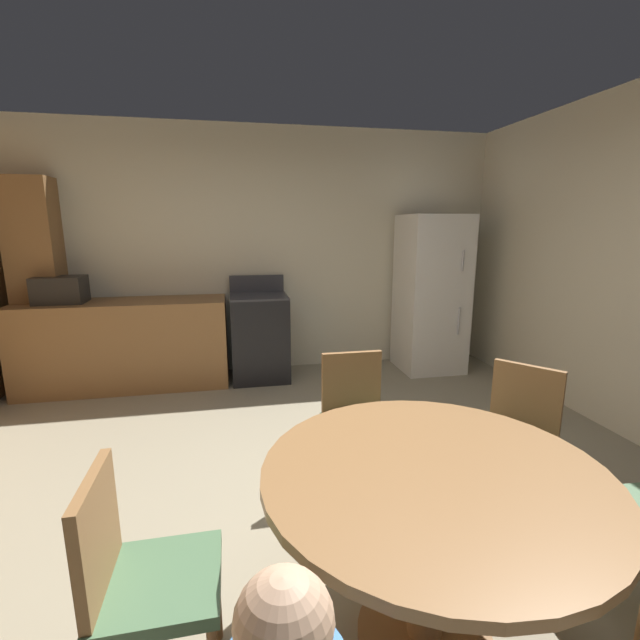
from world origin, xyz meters
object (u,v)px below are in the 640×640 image
Objects in this scene: refrigerator at (431,294)px; chair_northeast at (517,433)px; oven_range at (260,336)px; chair_west at (139,573)px; dining_table at (432,505)px; microwave at (60,290)px; chair_north at (356,415)px.

chair_northeast is at bearing -104.62° from refrigerator.
oven_range is 1.26× the size of chair_northeast.
refrigerator reaches higher than chair_west.
chair_west is (-1.88, -0.66, 0.00)m from chair_northeast.
chair_west is at bearing -179.55° from dining_table.
oven_range is 1.99m from microwave.
oven_range is 0.62× the size of refrigerator.
microwave is 0.51× the size of chair_north.
chair_northeast and chair_west have the same top height.
dining_table is at bearing -82.24° from oven_range.
dining_table is (-1.50, -3.21, -0.27)m from refrigerator.
dining_table is 1.48× the size of chair_west.
dining_table is at bearing -54.17° from microwave.
chair_west is at bearing -44.64° from chair_north.
refrigerator reaches higher than chair_northeast.
chair_north is (-0.83, 0.40, 0.00)m from chair_northeast.
oven_range is at bearing 79.02° from chair_west.
chair_north is at bearing -43.11° from microwave.
refrigerator is 2.65m from chair_north.
refrigerator is at bearing -142.63° from chair_northeast.
chair_north is at bearing -78.51° from oven_range.
chair_west is (-0.61, -3.28, 0.03)m from oven_range.
microwave is at bearing -179.89° from oven_range.
chair_northeast is 0.92m from chair_north.
chair_northeast is (-0.67, -2.56, -0.38)m from refrigerator.
chair_west is at bearing -128.39° from refrigerator.
dining_table is (0.45, -3.27, 0.14)m from oven_range.
chair_northeast is 2.00m from chair_west.
chair_west is (-2.55, -3.22, -0.38)m from refrigerator.
microwave is (-1.91, -0.00, 0.56)m from oven_range.
refrigerator is 3.56m from dining_table.
dining_table is (2.36, -3.26, -0.42)m from microwave.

